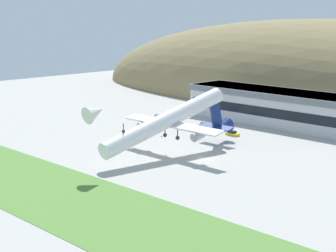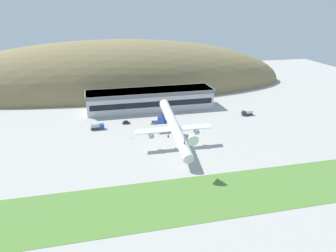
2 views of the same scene
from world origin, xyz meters
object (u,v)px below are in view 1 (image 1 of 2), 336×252
(service_car_0, at_px, (232,134))
(fuel_truck, at_px, (163,119))
(terminal_building, at_px, (287,106))
(traffic_cone_0, at_px, (161,136))
(service_car_1, at_px, (205,125))
(cargo_airplane, at_px, (169,121))

(service_car_0, bearing_deg, fuel_truck, -177.33)
(terminal_building, height_order, traffic_cone_0, terminal_building)
(service_car_1, distance_m, fuel_truck, 15.73)
(service_car_0, height_order, fuel_truck, fuel_truck)
(cargo_airplane, xyz_separation_m, fuel_truck, (-32.24, 29.62, -7.70))
(traffic_cone_0, bearing_deg, service_car_1, 91.11)
(service_car_0, xyz_separation_m, traffic_cone_0, (-14.17, -17.19, -0.34))
(service_car_1, bearing_deg, terminal_building, 52.66)
(terminal_building, relative_size, fuel_truck, 11.10)
(cargo_airplane, bearing_deg, fuel_truck, 137.43)
(terminal_building, xyz_separation_m, service_car_0, (-2.69, -26.05, -5.90))
(terminal_building, height_order, fuel_truck, terminal_building)
(terminal_building, distance_m, service_car_1, 29.05)
(service_car_0, relative_size, fuel_truck, 0.68)
(terminal_building, distance_m, fuel_truck, 42.60)
(terminal_building, xyz_separation_m, service_car_1, (-17.25, -22.62, -5.86))
(terminal_building, xyz_separation_m, cargo_airplane, (0.03, -57.05, 2.71))
(fuel_truck, bearing_deg, cargo_airplane, -42.57)
(traffic_cone_0, bearing_deg, terminal_building, 68.70)
(fuel_truck, bearing_deg, terminal_building, 40.42)
(service_car_0, height_order, traffic_cone_0, service_car_0)
(fuel_truck, bearing_deg, service_car_1, 17.83)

